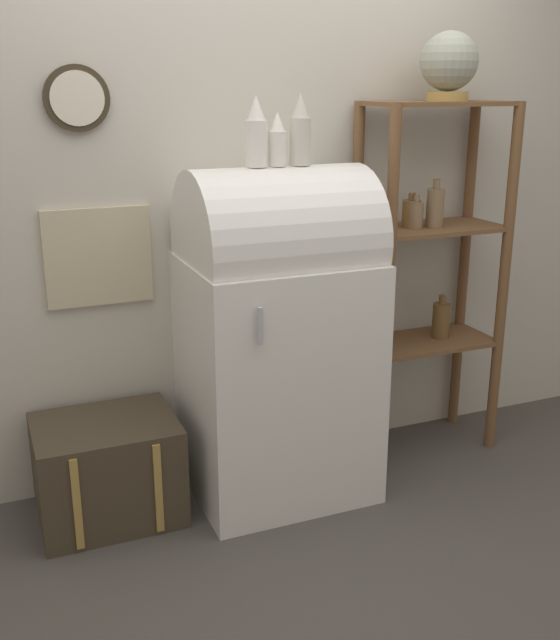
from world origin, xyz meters
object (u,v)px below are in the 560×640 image
at_px(globe, 449,64).
at_px(vase_center, 277,141).
at_px(vase_left, 256,134).
at_px(vase_right, 300,132).
at_px(refrigerator, 277,332).
at_px(suitcase_trunk, 108,469).

relative_size(globe, vase_center, 1.41).
height_order(globe, vase_left, globe).
relative_size(vase_left, vase_right, 0.97).
relative_size(refrigerator, vase_left, 5.23).
bearing_deg(suitcase_trunk, vase_center, -3.77).
xyz_separation_m(refrigerator, vase_center, (-0.00, -0.00, 0.78)).
relative_size(suitcase_trunk, vase_left, 2.09).
bearing_deg(globe, vase_center, -174.68).
xyz_separation_m(vase_center, vase_right, (0.10, -0.00, 0.03)).
xyz_separation_m(suitcase_trunk, vase_right, (0.84, -0.05, 1.34)).
relative_size(suitcase_trunk, vase_right, 2.03).
distance_m(suitcase_trunk, vase_left, 1.48).
bearing_deg(vase_right, vase_center, 179.83).
height_order(refrigerator, vase_left, vase_left).
bearing_deg(vase_center, vase_left, -179.42).
bearing_deg(globe, vase_right, -173.95).
height_order(refrigerator, vase_right, vase_right).
xyz_separation_m(vase_left, vase_center, (0.09, 0.00, -0.03)).
bearing_deg(suitcase_trunk, vase_right, -3.35).
distance_m(globe, vase_right, 0.78).
bearing_deg(globe, vase_left, -175.13).
xyz_separation_m(globe, vase_center, (-0.83, -0.08, -0.30)).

